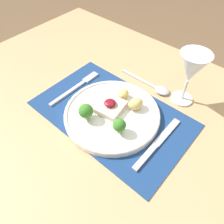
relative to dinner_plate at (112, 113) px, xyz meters
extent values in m
plane|color=brown|center=(-0.01, 0.01, -0.78)|extent=(8.00, 8.00, 0.00)
cube|color=tan|center=(-0.01, 0.01, -0.03)|extent=(1.30, 0.93, 0.03)
cylinder|color=tan|center=(-0.59, 0.41, -0.41)|extent=(0.06, 0.06, 0.73)
cube|color=navy|center=(-0.01, 0.01, -0.02)|extent=(0.49, 0.30, 0.00)
cylinder|color=white|center=(0.00, 0.00, -0.01)|extent=(0.30, 0.30, 0.02)
torus|color=white|center=(0.00, 0.00, 0.00)|extent=(0.30, 0.30, 0.01)
cube|color=beige|center=(-0.01, 0.01, 0.01)|extent=(0.09, 0.10, 0.02)
ellipsoid|color=maroon|center=(-0.01, 0.01, 0.03)|extent=(0.04, 0.04, 0.01)
cylinder|color=#84B256|center=(-0.04, -0.07, 0.01)|extent=(0.01, 0.01, 0.02)
sphere|color=#387A28|center=(-0.04, -0.07, 0.03)|extent=(0.04, 0.04, 0.04)
cylinder|color=#84B256|center=(0.06, -0.04, 0.01)|extent=(0.01, 0.01, 0.02)
sphere|color=#387A28|center=(0.06, -0.04, 0.03)|extent=(0.04, 0.04, 0.04)
ellipsoid|color=#DBBC6B|center=(-0.02, 0.07, 0.02)|extent=(0.04, 0.05, 0.03)
ellipsoid|color=#DBBC6B|center=(0.04, 0.06, 0.02)|extent=(0.05, 0.06, 0.04)
cube|color=#B2B2B7|center=(-0.18, -0.02, -0.01)|extent=(0.01, 0.16, 0.01)
cube|color=#B2B2B7|center=(-0.18, 0.09, -0.01)|extent=(0.02, 0.06, 0.01)
cube|color=#B2B2B7|center=(0.16, -0.05, -0.01)|extent=(0.02, 0.10, 0.01)
cube|color=#B2B2B7|center=(0.16, 0.06, -0.01)|extent=(0.02, 0.12, 0.00)
cube|color=#B2B2B7|center=(-0.04, 0.20, -0.01)|extent=(0.15, 0.01, 0.01)
ellipsoid|color=#B2B2B7|center=(0.06, 0.20, -0.01)|extent=(0.05, 0.04, 0.02)
cylinder|color=white|center=(0.13, 0.21, -0.02)|extent=(0.07, 0.07, 0.01)
cylinder|color=white|center=(0.13, 0.21, 0.03)|extent=(0.01, 0.01, 0.08)
cone|color=white|center=(0.13, 0.21, 0.11)|extent=(0.09, 0.09, 0.10)
camera|label=1|loc=(0.29, -0.33, 0.51)|focal=35.00mm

